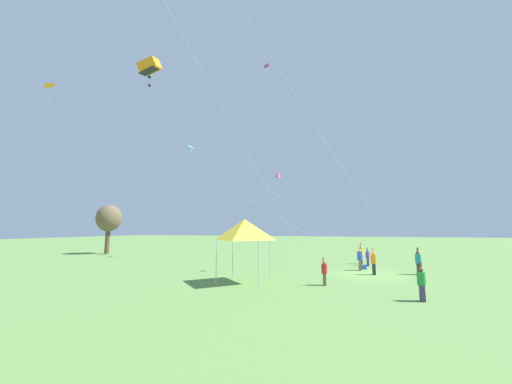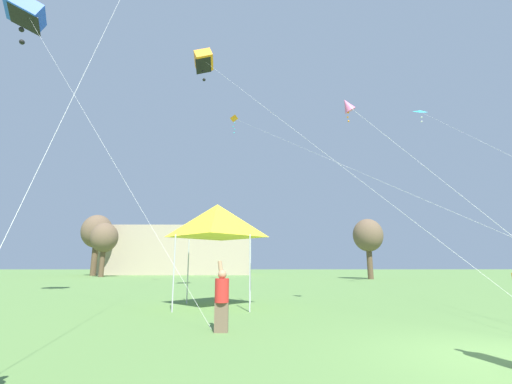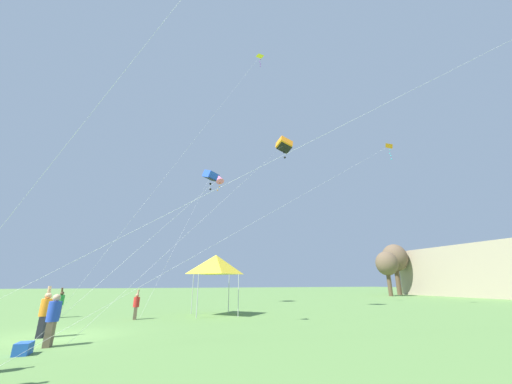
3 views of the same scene
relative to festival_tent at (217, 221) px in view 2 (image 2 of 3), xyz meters
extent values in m
cube|color=tan|center=(-11.16, 44.53, 0.50)|extent=(24.28, 9.60, 7.72)
cylinder|color=brown|center=(-18.51, 32.54, -1.56)|extent=(0.65, 0.65, 3.60)
ellipsoid|color=brown|center=(-18.51, 32.54, 1.82)|extent=(3.53, 3.53, 3.93)
cylinder|color=brown|center=(-21.94, 37.76, -1.10)|extent=(0.82, 0.82, 4.51)
ellipsoid|color=brown|center=(-21.94, 37.76, 3.13)|extent=(4.43, 4.43, 4.92)
cylinder|color=brown|center=(14.64, 25.36, -1.65)|extent=(0.62, 0.62, 3.41)
ellipsoid|color=brown|center=(14.64, 25.36, 1.54)|extent=(3.35, 3.35, 3.72)
cylinder|color=#B7B7BC|center=(-1.35, -1.35, -2.01)|extent=(0.05, 0.05, 2.69)
cylinder|color=#B7B7BC|center=(1.35, -1.35, -2.01)|extent=(0.05, 0.05, 2.69)
cylinder|color=#B7B7BC|center=(-1.35, 1.35, -2.01)|extent=(0.05, 0.05, 2.69)
cylinder|color=#B7B7BC|center=(1.35, 1.35, -2.01)|extent=(0.05, 0.05, 2.69)
pyramid|color=yellow|center=(0.00, 0.00, 0.00)|extent=(2.99, 2.99, 1.33)
cube|color=brown|center=(0.68, -4.95, -3.01)|extent=(0.33, 0.18, 0.70)
cylinder|color=red|center=(0.68, -4.95, -2.37)|extent=(0.35, 0.35, 0.58)
sphere|color=tan|center=(0.68, -4.95, -1.98)|extent=(0.22, 0.22, 0.22)
cylinder|color=tan|center=(0.64, -4.92, -1.89)|extent=(0.22, 0.19, 0.51)
cylinder|color=silver|center=(-4.67, -1.89, 3.54)|extent=(10.22, 5.63, 13.80)
cube|color=blue|center=(-9.77, 0.92, 10.44)|extent=(2.06, 1.90, 1.52)
cube|color=black|center=(-9.77, 0.92, 10.01)|extent=(1.76, 1.57, 0.76)
sphere|color=black|center=(-9.85, 0.94, 9.46)|extent=(0.24, 0.24, 0.24)
sphere|color=black|center=(-9.74, 0.95, 8.79)|extent=(0.24, 0.24, 0.24)
cylinder|color=silver|center=(2.99, -0.13, 4.07)|extent=(9.63, 13.37, 14.84)
cube|color=orange|center=(-1.83, 6.55, 11.48)|extent=(1.35, 1.59, 1.37)
cube|color=black|center=(-1.83, 6.55, 11.11)|extent=(1.05, 1.34, 0.74)
sphere|color=black|center=(-1.84, 6.52, 10.65)|extent=(0.20, 0.20, 0.20)
sphere|color=black|center=(-1.76, 6.54, 10.08)|extent=(0.20, 0.20, 0.20)
cylinder|color=silver|center=(6.77, -4.49, 0.61)|extent=(3.00, 6.93, 7.94)
cone|color=pink|center=(5.27, -1.03, 4.58)|extent=(0.83, 0.71, 0.76)
sphere|color=orange|center=(5.31, -0.98, 4.28)|extent=(0.07, 0.07, 0.07)
sphere|color=orange|center=(5.27, -1.01, 4.07)|extent=(0.07, 0.07, 0.07)
sphere|color=orange|center=(5.26, -1.10, 3.86)|extent=(0.07, 0.07, 0.07)
cylinder|color=silver|center=(5.12, 5.18, 4.60)|extent=(11.15, 25.88, 15.91)
pyramid|color=orange|center=(-0.45, 18.13, 12.60)|extent=(0.78, 0.95, 0.36)
sphere|color=#2DBCD1|center=(-0.38, 18.07, 12.06)|extent=(0.12, 0.12, 0.12)
sphere|color=#2DBCD1|center=(-0.53, 18.14, 11.72)|extent=(0.12, 0.12, 0.12)
sphere|color=#2DBCD1|center=(-0.38, 18.08, 11.38)|extent=(0.12, 0.12, 0.12)
sphere|color=#2DBCD1|center=(-0.43, 18.14, 11.03)|extent=(0.12, 0.12, 0.12)
cylinder|color=silver|center=(11.59, 0.82, 3.88)|extent=(8.51, 25.10, 14.47)
pyramid|color=#2DBCD1|center=(15.84, 13.34, 11.16)|extent=(1.10, 0.92, 0.64)
sphere|color=white|center=(15.88, 13.33, 10.58)|extent=(0.13, 0.13, 0.13)
sphere|color=white|center=(15.86, 13.36, 10.22)|extent=(0.13, 0.13, 0.13)
camera|label=1|loc=(-17.63, -6.21, 0.05)|focal=20.00mm
camera|label=2|loc=(1.45, -13.80, -1.73)|focal=24.00mm
camera|label=3|loc=(20.75, -4.07, -1.21)|focal=20.00mm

